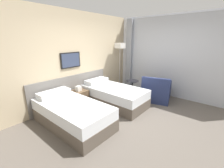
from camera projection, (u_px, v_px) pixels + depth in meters
ground_plane at (132, 119)px, 3.74m from camera, size 16.00×16.00×0.00m
wall_headboard at (79, 60)px, 4.56m from camera, size 10.00×0.10×2.70m
wall_window at (176, 57)px, 4.89m from camera, size 0.21×4.44×2.70m
bed_near_door at (72, 113)px, 3.44m from camera, size 0.99×1.94×0.67m
bed_near_window at (113, 95)px, 4.54m from camera, size 0.99×1.94×0.67m
nightstand at (79, 98)px, 4.44m from camera, size 0.45×0.42×0.61m
floor_lamp at (120, 50)px, 5.48m from camera, size 0.28×0.28×1.78m
side_table at (132, 86)px, 4.93m from camera, size 0.39×0.39×0.62m
armchair at (156, 92)px, 4.86m from camera, size 1.03×1.02×0.82m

